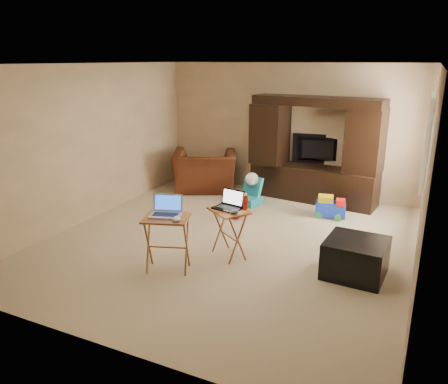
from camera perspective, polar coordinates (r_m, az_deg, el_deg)
The scene contains 22 objects.
floor at distance 6.47m, azimuth 0.76°, elevation -6.32°, with size 5.50×5.50×0.00m, color beige.
ceiling at distance 5.94m, azimuth 0.85°, elevation 16.40°, with size 5.50×5.50×0.00m, color silver.
wall_back at distance 8.63m, azimuth 8.43°, elevation 8.07°, with size 5.00×5.00×0.00m, color tan.
wall_front at distance 3.85m, azimuth -16.37°, elevation -3.64°, with size 5.00×5.00×0.00m, color tan.
wall_left at distance 7.45m, azimuth -17.10°, elevation 6.11°, with size 5.50×5.50×0.00m, color tan.
wall_right at distance 5.57m, azimuth 24.93°, elevation 1.78°, with size 5.50×5.50×0.00m, color tan.
window_pane at distance 7.06m, azimuth 25.17°, elevation 5.92°, with size 1.20×1.20×0.00m, color white.
window_frame at distance 7.06m, azimuth 25.01°, elevation 5.94°, with size 0.06×1.14×1.34m, color white.
entertainment_center at distance 8.21m, azimuth 11.76°, elevation 5.40°, with size 2.35×0.59×1.92m, color black.
television at distance 8.44m, azimuth 12.12°, elevation 5.41°, with size 0.98×0.13×0.56m, color black.
recliner at distance 8.81m, azimuth -2.52°, elevation 2.76°, with size 1.22×1.07×0.79m, color #4D2010.
child_rocker at distance 7.96m, azimuth 3.36°, elevation 0.12°, with size 0.38×0.44×0.51m, color #177283, non-canonical shape.
plush_toy at distance 7.28m, azimuth 1.59°, elevation -2.13°, with size 0.32×0.27×0.36m, color red, non-canonical shape.
push_toy at distance 7.55m, azimuth 13.75°, elevation -1.85°, with size 0.50×0.36×0.37m, color blue, non-canonical shape.
ottoman at distance 5.64m, azimuth 16.80°, elevation -8.22°, with size 0.71×0.71×0.46m, color black.
tray_table_left at distance 5.51m, azimuth -7.41°, elevation -6.74°, with size 0.55×0.44×0.71m, color #9F6626.
tray_table_right at distance 5.86m, azimuth 0.64°, elevation -5.39°, with size 0.51×0.41×0.66m, color #A15927.
laptop_left at distance 5.38m, azimuth -7.70°, elevation -1.91°, with size 0.37×0.30×0.24m, color #A7A7AC.
laptop_right at distance 5.73m, azimuth 0.37°, elevation -1.08°, with size 0.35×0.28×0.24m, color black.
mouse_left at distance 5.22m, azimuth -6.22°, elevation -3.51°, with size 0.09×0.14×0.06m, color silver.
mouse_right at distance 5.58m, azimuth 1.35°, elevation -2.62°, with size 0.09×0.13×0.06m, color #38383C.
water_bottle at distance 5.70m, azimuth 2.82°, elevation -1.40°, with size 0.07×0.07×0.20m, color #B6270B.
Camera 1 is at (2.45, -5.42, 2.56)m, focal length 35.00 mm.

